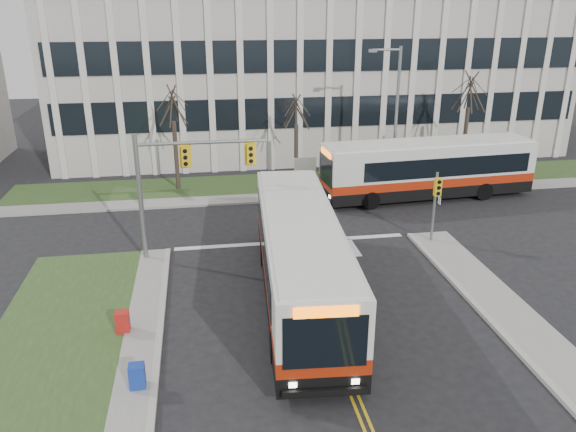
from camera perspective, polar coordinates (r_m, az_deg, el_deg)
The scene contains 16 objects.
ground at distance 22.19m, azimuth 3.79°, elevation -11.01°, with size 120.00×120.00×0.00m, color black.
sidewalk_cross at distance 36.72m, azimuth 6.24°, elevation 2.25°, with size 44.00×1.60×0.14m, color #9E9B93.
building_lawn at distance 39.30m, azimuth 5.19°, elevation 3.52°, with size 44.00×5.00×0.12m, color #2D4D21.
office_building at distance 49.58m, azimuth 1.98°, elevation 14.22°, with size 40.00×16.00×12.00m, color beige.
mast_arm_signal at distance 26.60m, azimuth -11.37°, elevation 4.19°, with size 6.11×0.38×6.20m.
signal_pole_near at distance 29.26m, azimuth 14.79°, elevation 1.81°, with size 0.34×0.39×3.80m.
signal_pole_far at distance 36.84m, azimuth 9.63°, elevation 6.09°, with size 0.34×0.39×3.80m.
streetlight at distance 37.28m, azimuth 10.72°, elevation 10.44°, with size 2.15×0.25×9.20m.
directory_sign at distance 37.99m, azimuth 1.75°, elevation 4.74°, with size 1.50×0.12×2.00m.
tree_left at distance 36.91m, azimuth -11.64°, elevation 10.77°, with size 1.80×1.80×7.70m.
tree_mid at distance 37.72m, azimuth 0.85°, elevation 10.43°, with size 1.80×1.80×6.82m.
tree_right at distance 41.14m, azimuth 17.98°, elevation 11.76°, with size 1.80×1.80×8.25m.
bus_main at distance 23.12m, azimuth 1.25°, elevation -4.48°, with size 2.94×13.57×3.62m, color silver, non-canonical shape.
bus_cross at distance 36.64m, azimuth 13.97°, elevation 4.52°, with size 2.91×13.41×3.58m, color silver, non-canonical shape.
newspaper_box_blue at distance 19.27m, azimuth -15.06°, elevation -15.58°, with size 0.50×0.45×0.95m, color navy.
newspaper_box_red at distance 22.26m, azimuth -16.45°, elevation -10.37°, with size 0.50×0.45×0.95m, color #AF1B16.
Camera 1 is at (-4.38, -18.35, 11.68)m, focal length 35.00 mm.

